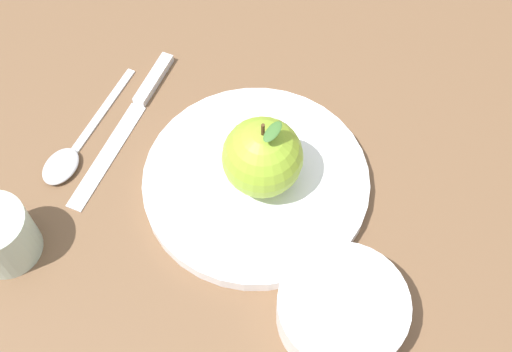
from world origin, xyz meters
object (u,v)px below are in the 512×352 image
at_px(side_bowl, 343,308).
at_px(spoon, 71,153).
at_px(dinner_plate, 256,181).
at_px(apple, 262,157).
at_px(knife, 133,113).

height_order(side_bowl, spoon, side_bowl).
height_order(dinner_plate, apple, apple).
height_order(apple, spoon, apple).
distance_m(side_bowl, knife, 0.32).
xyz_separation_m(apple, knife, (-0.17, 0.01, -0.05)).
height_order(dinner_plate, knife, dinner_plate).
relative_size(dinner_plate, spoon, 1.36).
bearing_deg(dinner_plate, knife, 174.48).
xyz_separation_m(side_bowl, knife, (-0.30, 0.10, -0.02)).
bearing_deg(dinner_plate, spoon, -162.70).
distance_m(side_bowl, spoon, 0.33).
distance_m(knife, spoon, 0.08).
bearing_deg(knife, spoon, -110.74).
xyz_separation_m(side_bowl, spoon, (-0.33, 0.03, -0.02)).
bearing_deg(knife, dinner_plate, -5.52).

